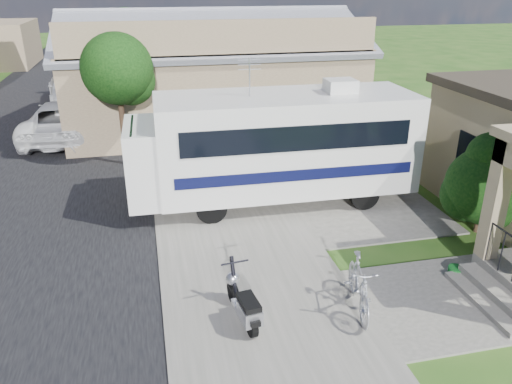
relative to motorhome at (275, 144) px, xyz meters
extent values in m
plane|color=#1F4913|center=(-0.56, -4.72, -1.79)|extent=(120.00, 120.00, 0.00)
cube|color=black|center=(-8.06, 5.28, -1.78)|extent=(9.00, 80.00, 0.02)
cube|color=#5A5851|center=(-1.56, 5.28, -1.76)|extent=(4.00, 80.00, 0.06)
cube|color=#5A5851|center=(0.94, -0.22, -1.76)|extent=(7.00, 6.00, 0.05)
cube|color=#5A5851|center=(2.44, -5.72, -1.76)|extent=(4.00, 3.00, 0.05)
cube|color=black|center=(4.92, -2.02, -0.09)|extent=(0.04, 1.10, 1.20)
cube|color=#5A5851|center=(3.14, -6.02, -1.63)|extent=(0.40, 2.16, 0.32)
cube|color=#5A5851|center=(2.79, -6.02, -1.71)|extent=(0.35, 2.16, 0.16)
cube|color=#947F5D|center=(3.52, -4.99, 0.06)|extent=(0.35, 0.35, 2.70)
cube|color=#756049|center=(-0.56, 9.28, 0.01)|extent=(12.00, 8.00, 3.60)
cube|color=#5A5B66|center=(-0.56, 7.28, 2.36)|extent=(12.50, 4.40, 1.78)
cube|color=#5A5B66|center=(-0.56, 11.28, 2.36)|extent=(12.50, 4.40, 1.78)
cube|color=#5A5B66|center=(-0.56, 9.28, 3.06)|extent=(12.50, 0.50, 0.22)
cube|color=#756049|center=(-0.56, 5.38, 2.36)|extent=(11.76, 0.20, 1.30)
cylinder|color=#301D15|center=(-4.36, 4.28, -0.21)|extent=(0.20, 0.20, 3.15)
sphere|color=black|center=(-4.36, 4.28, 1.59)|extent=(2.40, 2.40, 2.40)
sphere|color=black|center=(-3.96, 4.48, 1.14)|extent=(1.68, 1.68, 1.68)
cylinder|color=#301D15|center=(-4.36, 14.28, -0.14)|extent=(0.20, 0.20, 3.29)
sphere|color=black|center=(-4.36, 14.28, 1.74)|extent=(2.40, 2.40, 2.40)
sphere|color=black|center=(-3.96, 14.48, 1.27)|extent=(1.68, 1.68, 1.68)
cylinder|color=#301D15|center=(-4.36, 23.28, -0.28)|extent=(0.20, 0.20, 3.01)
sphere|color=black|center=(-4.36, 23.28, 1.44)|extent=(2.40, 2.40, 2.40)
sphere|color=black|center=(-3.96, 23.48, 1.01)|extent=(1.68, 1.68, 1.68)
cube|color=silver|center=(0.31, -0.01, 0.03)|extent=(7.34, 2.74, 2.71)
cube|color=silver|center=(-3.75, 0.07, -0.28)|extent=(0.88, 2.49, 2.08)
cube|color=black|center=(-3.94, 0.07, 0.30)|extent=(0.10, 2.22, 0.94)
cube|color=black|center=(0.29, -1.32, 0.52)|extent=(6.20, 0.14, 0.68)
cube|color=black|center=(0.33, 1.31, 0.52)|extent=(6.20, 0.14, 0.68)
cube|color=black|center=(0.29, -1.32, -0.51)|extent=(6.56, 0.14, 0.31)
cube|color=black|center=(0.33, 1.31, -0.51)|extent=(6.56, 0.14, 0.31)
cube|color=silver|center=(1.87, -0.03, 1.58)|extent=(0.85, 0.74, 0.36)
cylinder|color=#A9AAB1|center=(-0.73, 0.01, 1.91)|extent=(0.04, 0.04, 1.04)
cylinder|color=black|center=(-2.04, -1.11, -1.32)|extent=(0.84, 0.31, 0.83)
cylinder|color=black|center=(-2.00, 1.18, -1.32)|extent=(0.84, 0.31, 0.83)
cylinder|color=black|center=(2.33, -1.19, -1.32)|extent=(0.84, 0.31, 0.83)
cylinder|color=black|center=(2.37, 1.10, -1.32)|extent=(0.84, 0.31, 0.83)
cylinder|color=#301D15|center=(4.71, -3.11, -1.39)|extent=(0.16, 0.16, 0.80)
sphere|color=black|center=(4.71, -3.11, -0.49)|extent=(2.00, 2.00, 2.00)
sphere|color=black|center=(5.11, -2.82, -0.09)|extent=(1.60, 1.60, 1.60)
sphere|color=black|center=(4.41, -2.92, -0.79)|extent=(1.40, 1.40, 1.40)
sphere|color=black|center=(4.91, -3.41, -0.89)|extent=(1.20, 1.20, 1.20)
sphere|color=black|center=(4.71, -3.11, 0.31)|extent=(1.20, 1.20, 1.20)
cylinder|color=black|center=(-1.98, -5.95, -1.51)|extent=(0.18, 0.46, 0.44)
cylinder|color=black|center=(-2.13, -4.85, -1.51)|extent=(0.18, 0.46, 0.44)
cube|color=#A9AAB1|center=(-2.05, -5.45, -1.45)|extent=(0.37, 0.59, 0.08)
cube|color=#A9AAB1|center=(-1.99, -5.85, -1.30)|extent=(0.41, 0.60, 0.30)
cube|color=black|center=(-2.00, -5.80, -1.10)|extent=(0.38, 0.64, 0.12)
cube|color=black|center=(-1.96, -6.10, -1.32)|extent=(0.21, 0.22, 0.10)
cylinder|color=black|center=(-2.12, -4.92, -1.10)|extent=(0.13, 0.35, 0.84)
sphere|color=#A9AAB1|center=(-2.13, -4.85, -1.17)|extent=(0.28, 0.28, 0.28)
sphere|color=black|center=(-2.14, -4.77, -1.17)|extent=(0.12, 0.12, 0.12)
cylinder|color=black|center=(-2.11, -5.00, -0.72)|extent=(0.56, 0.11, 0.04)
cube|color=black|center=(-2.13, -4.85, -1.39)|extent=(0.18, 0.30, 0.06)
imported|color=#A9AAB1|center=(0.24, -5.63, -1.23)|extent=(0.90, 1.92, 1.11)
imported|color=silver|center=(-6.80, 8.07, -0.99)|extent=(3.22, 5.97, 1.59)
imported|color=silver|center=(-7.33, 14.83, -1.00)|extent=(3.01, 5.69, 1.57)
cylinder|color=#146621|center=(2.96, -4.86, -1.71)|extent=(0.36, 0.36, 0.16)
camera|label=1|loc=(-3.54, -13.23, 4.34)|focal=35.00mm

